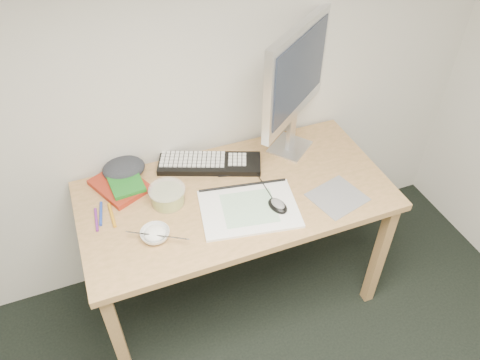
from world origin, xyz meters
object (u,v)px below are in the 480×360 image
object	(u,v)px
desk	(236,206)
keyboard	(210,164)
rice_bowl	(155,235)
monitor	(296,77)
sketchpad	(249,209)

from	to	relation	value
desk	keyboard	distance (m)	0.25
desk	rice_bowl	world-z (taller)	rice_bowl
rice_bowl	desk	bearing A→B (deg)	17.68
monitor	sketchpad	bearing A→B (deg)	-174.83
monitor	rice_bowl	distance (m)	0.93
desk	keyboard	bearing A→B (deg)	102.74
desk	sketchpad	world-z (taller)	sketchpad
desk	rice_bowl	bearing A→B (deg)	-162.32
monitor	desk	bearing A→B (deg)	172.06
sketchpad	monitor	bearing A→B (deg)	52.99
monitor	rice_bowl	size ratio (longest dim) A/B	5.34
desk	keyboard	xyz separation A→B (m)	(-0.05, 0.22, 0.10)
rice_bowl	keyboard	bearing A→B (deg)	45.16
keyboard	desk	bearing A→B (deg)	-55.49
desk	rice_bowl	distance (m)	0.43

